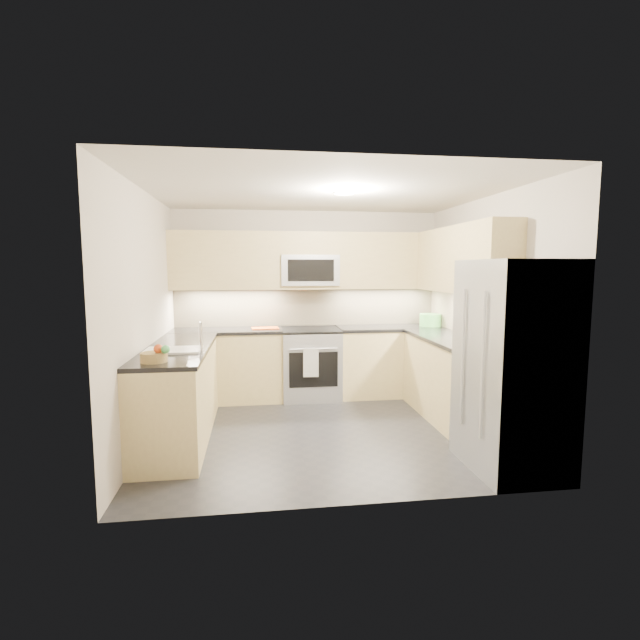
{
  "coord_description": "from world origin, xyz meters",
  "views": [
    {
      "loc": [
        -0.71,
        -4.76,
        1.73
      ],
      "look_at": [
        0.0,
        0.35,
        1.15
      ],
      "focal_mm": 26.0,
      "sensor_mm": 36.0,
      "label": 1
    }
  ],
  "objects_px": {
    "refrigerator": "(513,366)",
    "cutting_board": "(265,328)",
    "utensil_bowl": "(430,320)",
    "fruit_basket": "(154,357)",
    "microwave": "(309,270)",
    "gas_range": "(310,364)"
  },
  "relations": [
    {
      "from": "refrigerator",
      "to": "cutting_board",
      "type": "distance_m",
      "value": 3.2
    },
    {
      "from": "utensil_bowl",
      "to": "fruit_basket",
      "type": "bearing_deg",
      "value": -147.93
    },
    {
      "from": "microwave",
      "to": "cutting_board",
      "type": "distance_m",
      "value": 0.97
    },
    {
      "from": "refrigerator",
      "to": "fruit_basket",
      "type": "bearing_deg",
      "value": 172.5
    },
    {
      "from": "gas_range",
      "to": "fruit_basket",
      "type": "relative_size",
      "value": 4.09
    },
    {
      "from": "utensil_bowl",
      "to": "fruit_basket",
      "type": "xyz_separation_m",
      "value": [
        -3.22,
        -2.02,
        -0.04
      ]
    },
    {
      "from": "microwave",
      "to": "refrigerator",
      "type": "height_order",
      "value": "microwave"
    },
    {
      "from": "microwave",
      "to": "utensil_bowl",
      "type": "distance_m",
      "value": 1.79
    },
    {
      "from": "gas_range",
      "to": "utensil_bowl",
      "type": "height_order",
      "value": "utensil_bowl"
    },
    {
      "from": "gas_range",
      "to": "cutting_board",
      "type": "height_order",
      "value": "cutting_board"
    },
    {
      "from": "microwave",
      "to": "utensil_bowl",
      "type": "xyz_separation_m",
      "value": [
        1.65,
        -0.13,
        -0.68
      ]
    },
    {
      "from": "refrigerator",
      "to": "utensil_bowl",
      "type": "bearing_deg",
      "value": 85.24
    },
    {
      "from": "gas_range",
      "to": "fruit_basket",
      "type": "distance_m",
      "value": 2.62
    },
    {
      "from": "gas_range",
      "to": "microwave",
      "type": "distance_m",
      "value": 1.25
    },
    {
      "from": "gas_range",
      "to": "cutting_board",
      "type": "relative_size",
      "value": 2.62
    },
    {
      "from": "utensil_bowl",
      "to": "cutting_board",
      "type": "distance_m",
      "value": 2.25
    },
    {
      "from": "gas_range",
      "to": "microwave",
      "type": "relative_size",
      "value": 1.2
    },
    {
      "from": "gas_range",
      "to": "utensil_bowl",
      "type": "xyz_separation_m",
      "value": [
        1.65,
        -0.01,
        0.57
      ]
    },
    {
      "from": "microwave",
      "to": "refrigerator",
      "type": "xyz_separation_m",
      "value": [
        1.45,
        -2.55,
        -0.8
      ]
    },
    {
      "from": "microwave",
      "to": "fruit_basket",
      "type": "height_order",
      "value": "microwave"
    },
    {
      "from": "refrigerator",
      "to": "utensil_bowl",
      "type": "distance_m",
      "value": 2.43
    },
    {
      "from": "gas_range",
      "to": "fruit_basket",
      "type": "height_order",
      "value": "fruit_basket"
    }
  ]
}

